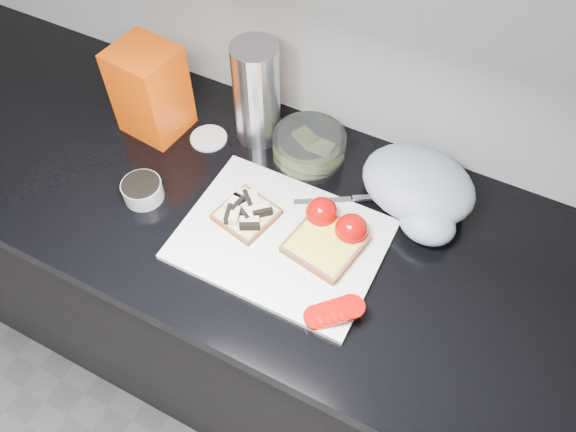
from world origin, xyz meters
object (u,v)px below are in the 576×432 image
Objects in this scene: steel_canister at (257,94)px; glass_bowl at (309,147)px; cutting_board at (281,240)px; bread_bag at (150,91)px.

glass_bowl is at bearing -5.84° from steel_canister.
cutting_board is 0.45m from bread_bag.
glass_bowl is 0.77× the size of bread_bag.
steel_canister reaches higher than bread_bag.
steel_canister is (-0.14, 0.01, 0.09)m from glass_bowl.
cutting_board is 0.33m from steel_canister.
glass_bowl is at bearing 17.04° from bread_bag.
bread_bag is at bearing -160.00° from steel_canister.
bread_bag reaches higher than glass_bowl.
cutting_board is at bearing -15.11° from bread_bag.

